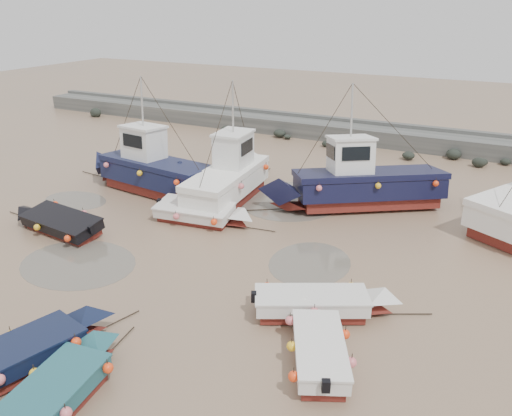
{
  "coord_description": "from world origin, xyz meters",
  "views": [
    {
      "loc": [
        10.55,
        -14.45,
        9.85
      ],
      "look_at": [
        1.33,
        3.74,
        1.4
      ],
      "focal_mm": 35.0,
      "sensor_mm": 36.0,
      "label": 1
    }
  ],
  "objects_px": {
    "person": "(182,194)",
    "dinghy_2": "(60,385)",
    "dinghy_3": "(323,302)",
    "cabin_boat_1": "(232,175)",
    "cabin_boat_2": "(357,183)",
    "dinghy_6": "(318,342)",
    "dinghy_4": "(58,220)",
    "dinghy_5": "(202,211)",
    "dinghy_1": "(21,353)",
    "cabin_boat_0": "(148,168)"
  },
  "relations": [
    {
      "from": "dinghy_1",
      "to": "dinghy_3",
      "type": "xyz_separation_m",
      "value": [
        6.81,
        6.43,
        0.01
      ]
    },
    {
      "from": "person",
      "to": "dinghy_2",
      "type": "bearing_deg",
      "value": 95.66
    },
    {
      "from": "dinghy_2",
      "to": "cabin_boat_1",
      "type": "xyz_separation_m",
      "value": [
        -3.21,
        14.89,
        0.81
      ]
    },
    {
      "from": "dinghy_5",
      "to": "dinghy_6",
      "type": "relative_size",
      "value": 1.16
    },
    {
      "from": "dinghy_2",
      "to": "person",
      "type": "bearing_deg",
      "value": 105.94
    },
    {
      "from": "dinghy_2",
      "to": "dinghy_3",
      "type": "bearing_deg",
      "value": 47.96
    },
    {
      "from": "cabin_boat_0",
      "to": "cabin_boat_1",
      "type": "height_order",
      "value": "same"
    },
    {
      "from": "dinghy_5",
      "to": "person",
      "type": "distance_m",
      "value": 4.1
    },
    {
      "from": "dinghy_3",
      "to": "cabin_boat_0",
      "type": "height_order",
      "value": "cabin_boat_0"
    },
    {
      "from": "dinghy_3",
      "to": "person",
      "type": "relative_size",
      "value": 2.97
    },
    {
      "from": "dinghy_6",
      "to": "cabin_boat_2",
      "type": "distance_m",
      "value": 12.35
    },
    {
      "from": "dinghy_3",
      "to": "cabin_boat_1",
      "type": "height_order",
      "value": "cabin_boat_1"
    },
    {
      "from": "dinghy_6",
      "to": "cabin_boat_1",
      "type": "relative_size",
      "value": 0.54
    },
    {
      "from": "dinghy_2",
      "to": "cabin_boat_0",
      "type": "xyz_separation_m",
      "value": [
        -8.04,
        13.98,
        0.8
      ]
    },
    {
      "from": "cabin_boat_0",
      "to": "person",
      "type": "relative_size",
      "value": 5.12
    },
    {
      "from": "dinghy_1",
      "to": "dinghy_2",
      "type": "bearing_deg",
      "value": 4.48
    },
    {
      "from": "cabin_boat_1",
      "to": "dinghy_2",
      "type": "bearing_deg",
      "value": -82.01
    },
    {
      "from": "dinghy_2",
      "to": "dinghy_1",
      "type": "bearing_deg",
      "value": 160.41
    },
    {
      "from": "cabin_boat_1",
      "to": "dinghy_6",
      "type": "bearing_deg",
      "value": -53.76
    },
    {
      "from": "dinghy_1",
      "to": "dinghy_4",
      "type": "relative_size",
      "value": 1.0
    },
    {
      "from": "dinghy_4",
      "to": "cabin_boat_1",
      "type": "xyz_separation_m",
      "value": [
        5.25,
        7.08,
        0.82
      ]
    },
    {
      "from": "dinghy_1",
      "to": "dinghy_4",
      "type": "xyz_separation_m",
      "value": [
        -6.44,
        7.37,
        0.0
      ]
    },
    {
      "from": "dinghy_2",
      "to": "person",
      "type": "xyz_separation_m",
      "value": [
        -6.12,
        14.32,
        -0.56
      ]
    },
    {
      "from": "dinghy_2",
      "to": "dinghy_6",
      "type": "height_order",
      "value": "same"
    },
    {
      "from": "cabin_boat_0",
      "to": "cabin_boat_1",
      "type": "relative_size",
      "value": 1.03
    },
    {
      "from": "person",
      "to": "cabin_boat_1",
      "type": "bearing_deg",
      "value": 173.59
    },
    {
      "from": "dinghy_3",
      "to": "cabin_boat_2",
      "type": "xyz_separation_m",
      "value": [
        -1.77,
        9.99,
        0.78
      ]
    },
    {
      "from": "dinghy_5",
      "to": "cabin_boat_1",
      "type": "relative_size",
      "value": 0.63
    },
    {
      "from": "dinghy_4",
      "to": "dinghy_6",
      "type": "xyz_separation_m",
      "value": [
        13.86,
        -3.03,
        0.02
      ]
    },
    {
      "from": "person",
      "to": "dinghy_1",
      "type": "bearing_deg",
      "value": 88.98
    },
    {
      "from": "dinghy_1",
      "to": "dinghy_6",
      "type": "bearing_deg",
      "value": 47.15
    },
    {
      "from": "dinghy_4",
      "to": "cabin_boat_1",
      "type": "bearing_deg",
      "value": -30.54
    },
    {
      "from": "person",
      "to": "dinghy_4",
      "type": "bearing_deg",
      "value": 52.76
    },
    {
      "from": "dinghy_5",
      "to": "cabin_boat_0",
      "type": "relative_size",
      "value": 0.61
    },
    {
      "from": "cabin_boat_2",
      "to": "dinghy_2",
      "type": "bearing_deg",
      "value": 136.55
    },
    {
      "from": "dinghy_3",
      "to": "dinghy_5",
      "type": "xyz_separation_m",
      "value": [
        -7.84,
        4.78,
        0.0
      ]
    },
    {
      "from": "cabin_boat_1",
      "to": "cabin_boat_2",
      "type": "bearing_deg",
      "value": 13.4
    },
    {
      "from": "dinghy_4",
      "to": "person",
      "type": "xyz_separation_m",
      "value": [
        2.34,
        6.51,
        -0.54
      ]
    },
    {
      "from": "dinghy_4",
      "to": "cabin_boat_2",
      "type": "distance_m",
      "value": 14.65
    },
    {
      "from": "person",
      "to": "dinghy_5",
      "type": "bearing_deg",
      "value": 121.47
    },
    {
      "from": "dinghy_3",
      "to": "cabin_boat_0",
      "type": "relative_size",
      "value": 0.58
    },
    {
      "from": "dinghy_5",
      "to": "dinghy_6",
      "type": "distance_m",
      "value": 10.91
    },
    {
      "from": "dinghy_1",
      "to": "dinghy_6",
      "type": "relative_size",
      "value": 1.23
    },
    {
      "from": "cabin_boat_1",
      "to": "cabin_boat_2",
      "type": "height_order",
      "value": "same"
    },
    {
      "from": "dinghy_4",
      "to": "cabin_boat_1",
      "type": "distance_m",
      "value": 8.85
    },
    {
      "from": "cabin_boat_0",
      "to": "dinghy_1",
      "type": "bearing_deg",
      "value": -149.17
    },
    {
      "from": "dinghy_2",
      "to": "dinghy_5",
      "type": "relative_size",
      "value": 0.92
    },
    {
      "from": "dinghy_1",
      "to": "person",
      "type": "bearing_deg",
      "value": 123.34
    },
    {
      "from": "dinghy_3",
      "to": "dinghy_5",
      "type": "relative_size",
      "value": 0.95
    },
    {
      "from": "dinghy_5",
      "to": "dinghy_4",
      "type": "bearing_deg",
      "value": -61.95
    }
  ]
}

